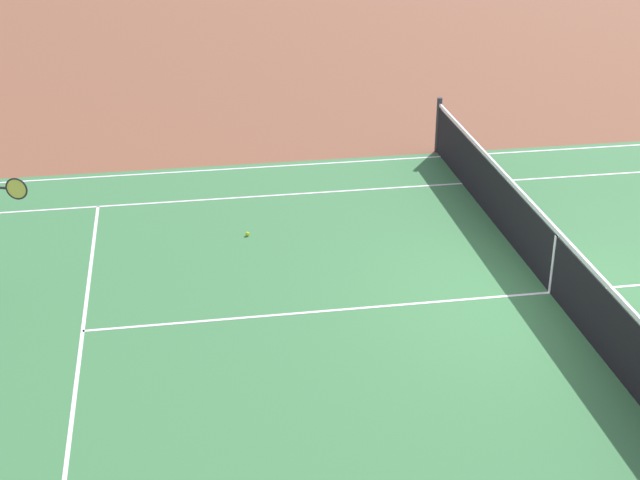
# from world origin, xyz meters

# --- Properties ---
(ground_plane) EXTENTS (60.00, 60.00, 0.00)m
(ground_plane) POSITION_xyz_m (0.00, 0.00, 0.00)
(ground_plane) COLOR brown
(court_slab) EXTENTS (24.20, 11.40, 0.00)m
(court_slab) POSITION_xyz_m (0.00, 0.00, 0.00)
(court_slab) COLOR #387A42
(court_slab) RESTS_ON ground_plane
(court_line_markings) EXTENTS (23.85, 11.05, 0.01)m
(court_line_markings) POSITION_xyz_m (0.00, 0.00, 0.00)
(court_line_markings) COLOR white
(court_line_markings) RESTS_ON ground_plane
(tennis_net) EXTENTS (0.10, 11.70, 1.08)m
(tennis_net) POSITION_xyz_m (0.00, 0.00, 0.49)
(tennis_net) COLOR #2D2D33
(tennis_net) RESTS_ON ground_plane
(tennis_ball) EXTENTS (0.07, 0.07, 0.07)m
(tennis_ball) POSITION_xyz_m (4.01, -2.55, 0.03)
(tennis_ball) COLOR #CCE01E
(tennis_ball) RESTS_ON ground_plane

